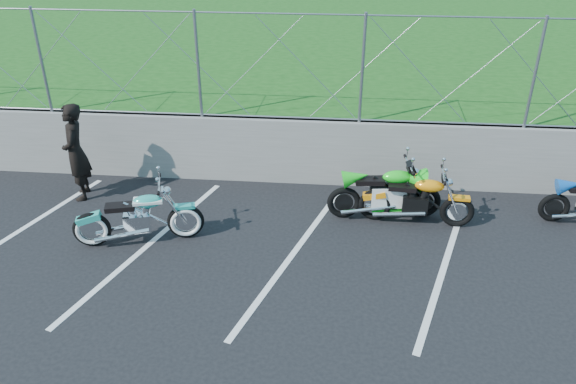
# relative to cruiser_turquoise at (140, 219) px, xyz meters

# --- Properties ---
(ground) EXTENTS (90.00, 90.00, 0.00)m
(ground) POSITION_rel_cruiser_turquoise_xyz_m (2.53, -1.09, -0.42)
(ground) COLOR black
(ground) RESTS_ON ground
(retaining_wall) EXTENTS (30.00, 0.22, 1.30)m
(retaining_wall) POSITION_rel_cruiser_turquoise_xyz_m (2.53, 2.41, 0.23)
(retaining_wall) COLOR slate
(retaining_wall) RESTS_ON ground
(grass_field) EXTENTS (30.00, 20.00, 1.30)m
(grass_field) POSITION_rel_cruiser_turquoise_xyz_m (2.53, 12.41, 0.23)
(grass_field) COLOR #164612
(grass_field) RESTS_ON ground
(chain_link_fence) EXTENTS (28.00, 0.03, 2.00)m
(chain_link_fence) POSITION_rel_cruiser_turquoise_xyz_m (2.53, 2.41, 1.88)
(chain_link_fence) COLOR gray
(chain_link_fence) RESTS_ON retaining_wall
(parking_lines) EXTENTS (18.29, 4.31, 0.01)m
(parking_lines) POSITION_rel_cruiser_turquoise_xyz_m (3.73, -0.09, -0.42)
(parking_lines) COLOR silver
(parking_lines) RESTS_ON ground
(cruiser_turquoise) EXTENTS (2.06, 0.75, 1.05)m
(cruiser_turquoise) POSITION_rel_cruiser_turquoise_xyz_m (0.00, 0.00, 0.00)
(cruiser_turquoise) COLOR black
(cruiser_turquoise) RESTS_ON ground
(naked_orange) EXTENTS (1.98, 0.67, 0.98)m
(naked_orange) POSITION_rel_cruiser_turquoise_xyz_m (4.56, 1.01, 0.00)
(naked_orange) COLOR black
(naked_orange) RESTS_ON ground
(sportbike_green) EXTENTS (2.01, 0.71, 1.04)m
(sportbike_green) POSITION_rel_cruiser_turquoise_xyz_m (4.03, 1.16, 0.03)
(sportbike_green) COLOR black
(sportbike_green) RESTS_ON ground
(person_standing) EXTENTS (0.61, 0.77, 1.83)m
(person_standing) POSITION_rel_cruiser_turquoise_xyz_m (-1.62, 1.40, 0.50)
(person_standing) COLOR black
(person_standing) RESTS_ON ground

